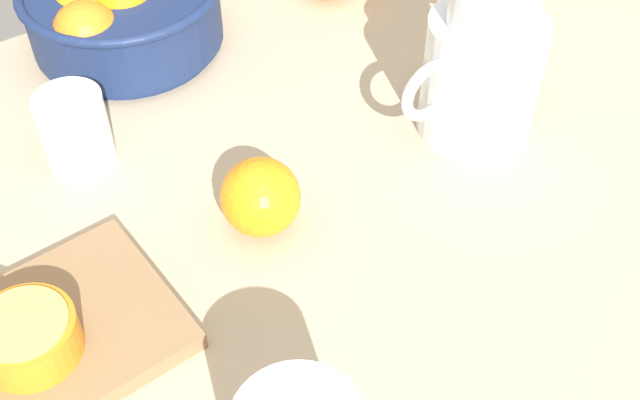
# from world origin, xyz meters

# --- Properties ---
(ground_plane) EXTENTS (1.34, 1.00, 0.03)m
(ground_plane) POSITION_xyz_m (0.00, 0.00, -0.01)
(ground_plane) COLOR tan
(fruit_bowl) EXTENTS (0.24, 0.24, 0.11)m
(fruit_bowl) POSITION_xyz_m (-0.06, 0.40, 0.05)
(fruit_bowl) COLOR navy
(fruit_bowl) RESTS_ON ground_plane
(juice_pitcher) EXTENTS (0.17, 0.12, 0.18)m
(juice_pitcher) POSITION_xyz_m (0.20, 0.05, 0.07)
(juice_pitcher) COLOR white
(juice_pitcher) RESTS_ON ground_plane
(second_glass) EXTENTS (0.07, 0.07, 0.09)m
(second_glass) POSITION_xyz_m (-0.18, 0.23, 0.04)
(second_glass) COLOR white
(second_glass) RESTS_ON ground_plane
(cutting_board) EXTENTS (0.30, 0.19, 0.02)m
(cutting_board) POSITION_xyz_m (-0.33, 0.03, 0.01)
(cutting_board) COLOR olive
(cutting_board) RESTS_ON ground_plane
(orange_half_1) EXTENTS (0.08, 0.08, 0.04)m
(orange_half_1) POSITION_xyz_m (-0.31, 0.02, 0.04)
(orange_half_1) COLOR orange
(orange_half_1) RESTS_ON cutting_board
(loose_orange_2) EXTENTS (0.08, 0.08, 0.08)m
(loose_orange_2) POSITION_xyz_m (-0.07, 0.05, 0.04)
(loose_orange_2) COLOR orange
(loose_orange_2) RESTS_ON ground_plane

